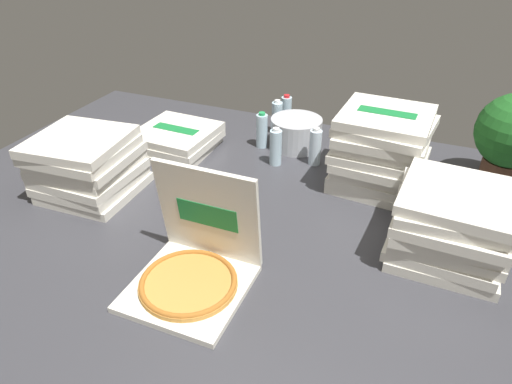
{
  "coord_description": "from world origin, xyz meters",
  "views": [
    {
      "loc": [
        0.61,
        -1.41,
        1.17
      ],
      "look_at": [
        -0.02,
        0.1,
        0.14
      ],
      "focal_mm": 32.43,
      "sensor_mm": 36.0,
      "label": 1
    }
  ],
  "objects_px": {
    "pizza_stack_center_far": "(87,165)",
    "pizza_stack_left_mid": "(176,140)",
    "open_pizza_box": "(194,265)",
    "water_bottle_0": "(286,112)",
    "ice_bucket": "(296,133)",
    "water_bottle_3": "(262,131)",
    "pizza_stack_right_mid": "(381,150)",
    "water_bottle_1": "(315,147)",
    "water_bottle_4": "(276,147)",
    "water_bottle_2": "(277,118)",
    "pizza_stack_right_far": "(450,224)"
  },
  "relations": [
    {
      "from": "pizza_stack_center_far",
      "to": "pizza_stack_left_mid",
      "type": "bearing_deg",
      "value": 75.12
    },
    {
      "from": "open_pizza_box",
      "to": "water_bottle_0",
      "type": "distance_m",
      "value": 1.43
    },
    {
      "from": "ice_bucket",
      "to": "water_bottle_3",
      "type": "bearing_deg",
      "value": -156.55
    },
    {
      "from": "water_bottle_3",
      "to": "pizza_stack_right_mid",
      "type": "bearing_deg",
      "value": -14.19
    },
    {
      "from": "pizza_stack_right_mid",
      "to": "water_bottle_1",
      "type": "xyz_separation_m",
      "value": [
        -0.34,
        0.09,
        -0.09
      ]
    },
    {
      "from": "water_bottle_3",
      "to": "pizza_stack_center_far",
      "type": "bearing_deg",
      "value": -126.6
    },
    {
      "from": "water_bottle_4",
      "to": "water_bottle_2",
      "type": "bearing_deg",
      "value": 109.4
    },
    {
      "from": "pizza_stack_right_far",
      "to": "water_bottle_4",
      "type": "relative_size",
      "value": 2.12
    },
    {
      "from": "pizza_stack_left_mid",
      "to": "water_bottle_1",
      "type": "bearing_deg",
      "value": 10.36
    },
    {
      "from": "pizza_stack_right_far",
      "to": "water_bottle_3",
      "type": "height_order",
      "value": "pizza_stack_right_far"
    },
    {
      "from": "water_bottle_2",
      "to": "water_bottle_4",
      "type": "bearing_deg",
      "value": -70.6
    },
    {
      "from": "water_bottle_1",
      "to": "water_bottle_4",
      "type": "bearing_deg",
      "value": -156.99
    },
    {
      "from": "open_pizza_box",
      "to": "pizza_stack_right_mid",
      "type": "bearing_deg",
      "value": 62.87
    },
    {
      "from": "ice_bucket",
      "to": "water_bottle_2",
      "type": "relative_size",
      "value": 1.39
    },
    {
      "from": "water_bottle_1",
      "to": "open_pizza_box",
      "type": "bearing_deg",
      "value": -97.85
    },
    {
      "from": "pizza_stack_right_far",
      "to": "open_pizza_box",
      "type": "bearing_deg",
      "value": -148.13
    },
    {
      "from": "pizza_stack_right_mid",
      "to": "water_bottle_0",
      "type": "relative_size",
      "value": 2.16
    },
    {
      "from": "open_pizza_box",
      "to": "water_bottle_3",
      "type": "bearing_deg",
      "value": 99.64
    },
    {
      "from": "open_pizza_box",
      "to": "ice_bucket",
      "type": "distance_m",
      "value": 1.19
    },
    {
      "from": "pizza_stack_right_mid",
      "to": "pizza_stack_left_mid",
      "type": "distance_m",
      "value": 1.1
    },
    {
      "from": "pizza_stack_center_far",
      "to": "ice_bucket",
      "type": "xyz_separation_m",
      "value": [
        0.74,
        0.83,
        -0.06
      ]
    },
    {
      "from": "pizza_stack_right_far",
      "to": "water_bottle_3",
      "type": "relative_size",
      "value": 2.12
    },
    {
      "from": "open_pizza_box",
      "to": "ice_bucket",
      "type": "relative_size",
      "value": 1.47
    },
    {
      "from": "water_bottle_3",
      "to": "water_bottle_4",
      "type": "height_order",
      "value": "same"
    },
    {
      "from": "open_pizza_box",
      "to": "water_bottle_2",
      "type": "relative_size",
      "value": 2.04
    },
    {
      "from": "pizza_stack_left_mid",
      "to": "water_bottle_3",
      "type": "distance_m",
      "value": 0.48
    },
    {
      "from": "ice_bucket",
      "to": "water_bottle_2",
      "type": "distance_m",
      "value": 0.21
    },
    {
      "from": "water_bottle_1",
      "to": "water_bottle_3",
      "type": "height_order",
      "value": "same"
    },
    {
      "from": "ice_bucket",
      "to": "water_bottle_4",
      "type": "relative_size",
      "value": 1.39
    },
    {
      "from": "water_bottle_0",
      "to": "water_bottle_4",
      "type": "xyz_separation_m",
      "value": [
        0.11,
        -0.47,
        0.0
      ]
    },
    {
      "from": "pizza_stack_right_far",
      "to": "pizza_stack_right_mid",
      "type": "relative_size",
      "value": 0.98
    },
    {
      "from": "pizza_stack_left_mid",
      "to": "water_bottle_0",
      "type": "height_order",
      "value": "water_bottle_0"
    },
    {
      "from": "open_pizza_box",
      "to": "water_bottle_4",
      "type": "bearing_deg",
      "value": 92.78
    },
    {
      "from": "pizza_stack_right_far",
      "to": "ice_bucket",
      "type": "bearing_deg",
      "value": 140.65
    },
    {
      "from": "pizza_stack_right_far",
      "to": "water_bottle_2",
      "type": "bearing_deg",
      "value": 140.79
    },
    {
      "from": "water_bottle_2",
      "to": "pizza_stack_left_mid",
      "type": "bearing_deg",
      "value": -135.66
    },
    {
      "from": "water_bottle_2",
      "to": "water_bottle_3",
      "type": "height_order",
      "value": "same"
    },
    {
      "from": "pizza_stack_right_mid",
      "to": "water_bottle_3",
      "type": "relative_size",
      "value": 2.16
    },
    {
      "from": "open_pizza_box",
      "to": "water_bottle_2",
      "type": "bearing_deg",
      "value": 97.58
    },
    {
      "from": "open_pizza_box",
      "to": "water_bottle_3",
      "type": "height_order",
      "value": "open_pizza_box"
    },
    {
      "from": "pizza_stack_center_far",
      "to": "water_bottle_3",
      "type": "relative_size",
      "value": 2.18
    },
    {
      "from": "pizza_stack_right_mid",
      "to": "water_bottle_4",
      "type": "relative_size",
      "value": 2.16
    },
    {
      "from": "pizza_stack_center_far",
      "to": "water_bottle_4",
      "type": "xyz_separation_m",
      "value": [
        0.71,
        0.6,
        -0.05
      ]
    },
    {
      "from": "water_bottle_0",
      "to": "pizza_stack_left_mid",
      "type": "bearing_deg",
      "value": -130.89
    },
    {
      "from": "pizza_stack_left_mid",
      "to": "water_bottle_3",
      "type": "xyz_separation_m",
      "value": [
        0.42,
        0.22,
        0.03
      ]
    },
    {
      "from": "pizza_stack_right_far",
      "to": "ice_bucket",
      "type": "relative_size",
      "value": 1.52
    },
    {
      "from": "open_pizza_box",
      "to": "pizza_stack_left_mid",
      "type": "bearing_deg",
      "value": 124.32
    },
    {
      "from": "pizza_stack_right_mid",
      "to": "water_bottle_0",
      "type": "height_order",
      "value": "pizza_stack_right_mid"
    },
    {
      "from": "pizza_stack_center_far",
      "to": "water_bottle_2",
      "type": "relative_size",
      "value": 2.18
    },
    {
      "from": "ice_bucket",
      "to": "water_bottle_0",
      "type": "distance_m",
      "value": 0.27
    }
  ]
}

